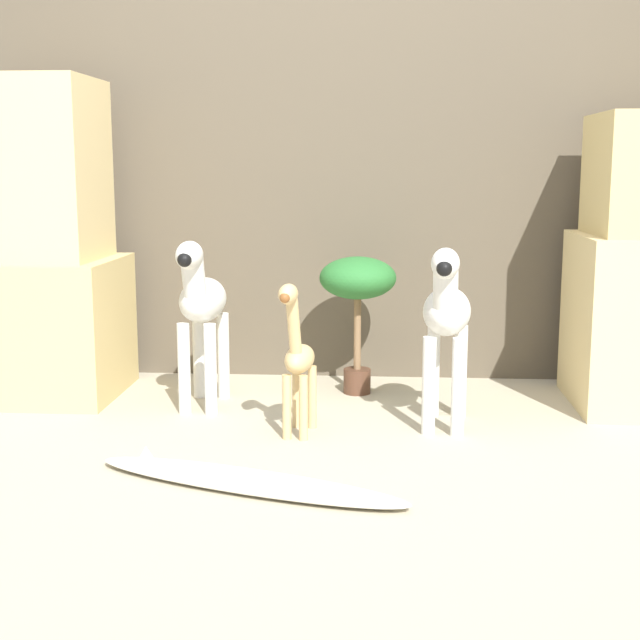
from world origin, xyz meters
name	(u,v)px	position (x,y,z in m)	size (l,w,h in m)	color
ground_plane	(329,469)	(0.00, 0.00, 0.00)	(14.00, 14.00, 0.00)	#B2A88E
wall_back	(347,142)	(0.00, 1.37, 1.10)	(6.40, 0.08, 2.20)	brown
rock_pillar_left	(35,257)	(-1.32, 0.90, 0.61)	(0.70, 0.62, 1.36)	#D1B775
zebra_right	(446,317)	(0.41, 0.50, 0.43)	(0.22, 0.51, 0.71)	silver
zebra_left	(201,305)	(-0.57, 0.72, 0.43)	(0.19, 0.51, 0.71)	silver
giraffe_figurine	(298,357)	(-0.14, 0.36, 0.30)	(0.13, 0.36, 0.59)	tan
potted_palm_front	(358,286)	(0.06, 1.01, 0.48)	(0.33, 0.33, 0.61)	#513323
surfboard	(246,480)	(-0.25, -0.19, 0.02)	(1.08, 0.54, 0.09)	silver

